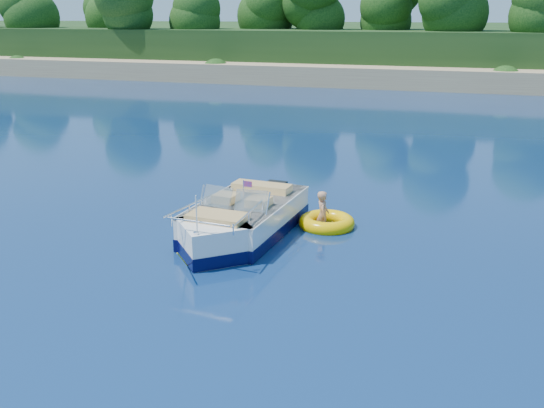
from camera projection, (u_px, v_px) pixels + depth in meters
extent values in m
plane|color=#091E44|center=(223.00, 278.00, 12.78)|extent=(160.00, 160.00, 0.00)
cube|color=#967757|center=(409.00, 78.00, 47.12)|extent=(170.00, 8.00, 2.00)
cube|color=black|center=(432.00, 52.00, 71.47)|extent=(170.00, 56.00, 6.00)
cylinder|color=black|center=(208.00, 40.00, 53.88)|extent=(0.44, 0.44, 3.20)
sphere|color=black|center=(207.00, 4.00, 52.97)|extent=(5.28, 5.28, 5.28)
cylinder|color=black|center=(416.00, 39.00, 49.90)|extent=(0.44, 0.44, 3.60)
cube|color=white|center=(247.00, 221.00, 15.37)|extent=(2.26, 3.91, 1.05)
cube|color=white|center=(214.00, 244.00, 13.79)|extent=(1.99, 1.99, 1.05)
cube|color=black|center=(247.00, 226.00, 15.41)|extent=(2.30, 3.95, 0.30)
cube|color=black|center=(214.00, 250.00, 13.83)|extent=(2.03, 2.03, 0.30)
cube|color=tan|center=(251.00, 206.00, 15.54)|extent=(1.78, 2.75, 0.10)
cube|color=white|center=(246.00, 202.00, 15.22)|extent=(2.30, 3.91, 0.06)
cube|color=black|center=(277.00, 197.00, 17.18)|extent=(0.57, 0.39, 0.90)
cube|color=#8C9EA5|center=(217.00, 196.00, 14.68)|extent=(0.82, 0.42, 0.48)
cube|color=#8C9EA5|center=(251.00, 201.00, 14.35)|extent=(0.80, 0.32, 0.48)
cube|color=tan|center=(226.00, 202.00, 15.15)|extent=(0.59, 0.59, 0.40)
cube|color=tan|center=(259.00, 206.00, 14.83)|extent=(0.59, 0.59, 0.40)
cube|color=tan|center=(262.00, 191.00, 16.09)|extent=(1.59, 0.66, 0.38)
cube|color=tan|center=(217.00, 221.00, 13.80)|extent=(1.37, 0.84, 0.34)
cylinder|color=white|center=(197.00, 215.00, 12.83)|extent=(0.03, 0.03, 0.85)
cube|color=red|center=(248.00, 184.00, 14.27)|extent=(0.22, 0.03, 0.14)
cube|color=silver|center=(196.00, 233.00, 12.91)|extent=(0.10, 0.07, 0.05)
cylinder|color=yellow|center=(183.00, 260.00, 12.80)|extent=(0.32, 1.04, 0.76)
torus|color=#FEBF01|center=(327.00, 223.00, 15.83)|extent=(1.68, 1.68, 0.39)
torus|color=red|center=(327.00, 222.00, 15.82)|extent=(1.39, 1.39, 0.13)
imported|color=tan|center=(322.00, 225.00, 15.94)|extent=(0.55, 0.81, 1.46)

